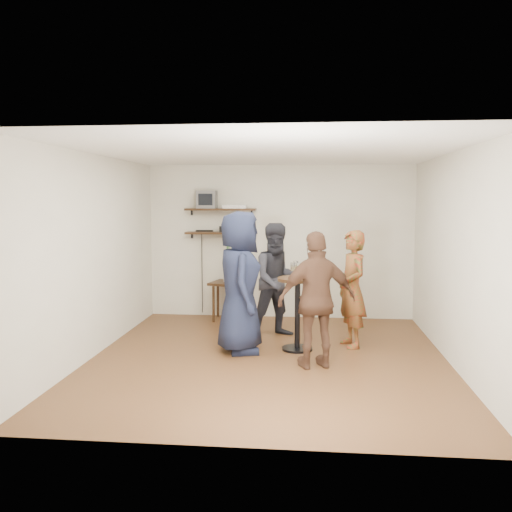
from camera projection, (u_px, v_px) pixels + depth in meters
The scene contains 18 objects.
room at pixel (269, 257), 6.76m from camera, with size 4.58×5.08×2.68m.
shelf_upper at pixel (221, 209), 9.15m from camera, with size 1.20×0.25×0.04m, color black.
shelf_lower at pixel (221, 233), 9.19m from camera, with size 1.20×0.25×0.04m, color black.
crt_monitor at pixel (207, 199), 9.15m from camera, with size 0.32×0.30×0.30m, color #59595B.
dvd_deck at pixel (235, 207), 9.12m from camera, with size 0.40×0.24×0.06m, color silver.
radio at pixel (226, 229), 9.17m from camera, with size 0.22×0.10×0.10m, color black.
power_strip at pixel (204, 231), 9.27m from camera, with size 0.30×0.05×0.03m, color black.
side_table at pixel (228, 288), 9.09m from camera, with size 0.65×0.65×0.64m.
vase_lilies at pixel (228, 261), 9.04m from camera, with size 0.20×0.21×1.09m.
drinks_table at pixel (297, 304), 7.24m from camera, with size 0.54×0.54×0.98m.
wine_glass_fl at pixel (293, 267), 7.17m from camera, with size 0.07×0.07×0.21m.
wine_glass_fr at pixel (304, 269), 7.15m from camera, with size 0.06×0.06×0.18m.
wine_glass_bl at pixel (296, 266), 7.26m from camera, with size 0.07×0.07×0.22m.
wine_glass_br at pixel (299, 268), 7.20m from camera, with size 0.07×0.07×0.20m.
person_plaid at pixel (352, 289), 7.39m from camera, with size 0.59×0.38×1.60m, color #B21814.
person_dark at pixel (278, 280), 7.95m from camera, with size 0.81×0.63×1.68m, color black.
person_navy at pixel (240, 282), 7.12m from camera, with size 0.91×0.59×1.87m, color black.
person_brown at pixel (317, 300), 6.46m from camera, with size 0.97×0.40×1.65m, color #482D1F.
Camera 1 is at (0.51, -6.70, 2.02)m, focal length 38.00 mm.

